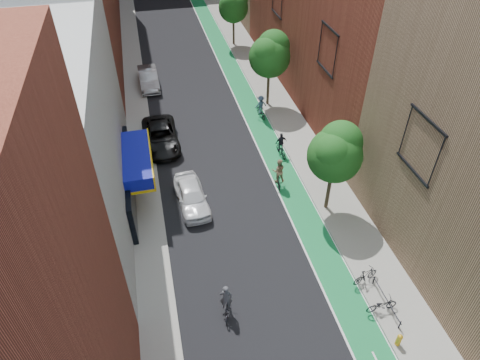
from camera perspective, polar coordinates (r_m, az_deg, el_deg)
bike_lane at (r=40.96m, az=0.68°, el=11.11°), size 2.00×68.00×0.01m
sidewalk_left at (r=40.01m, az=-13.56°, el=9.30°), size 2.00×68.00×0.15m
sidewalk_right at (r=41.53m, az=4.10°, el=11.55°), size 3.00×68.00×0.15m
building_left_white at (r=27.37m, az=-24.67°, el=5.79°), size 8.00×20.00×12.00m
tree_near at (r=26.27m, az=12.67°, el=3.71°), size 3.40×3.36×6.42m
tree_mid at (r=37.49m, az=4.04°, el=16.48°), size 3.55×3.53×6.74m
tree_far at (r=50.32m, az=-0.84°, el=22.30°), size 3.30×3.25×6.21m
parked_car_white at (r=28.52m, az=-6.48°, el=-2.10°), size 2.19×4.73×1.57m
parked_car_black at (r=34.40m, az=-10.53°, el=5.74°), size 2.75×5.80×1.60m
parked_car_silver at (r=43.25m, az=-12.10°, el=13.10°), size 1.88×5.06×1.65m
cyclist_lead at (r=22.96m, az=-1.83°, el=-16.24°), size 1.00×1.88×2.11m
cyclist_lane_near at (r=29.86m, az=5.15°, el=0.75°), size 1.00×1.69×2.21m
cyclist_lane_mid at (r=32.93m, az=5.50°, el=4.38°), size 0.96×1.71×1.92m
cyclist_lane_far at (r=37.46m, az=2.80°, el=9.58°), size 1.12×1.85×1.97m
parked_bike_mid at (r=25.08m, az=16.40°, el=-12.10°), size 1.71×0.87×0.99m
parked_bike_far at (r=24.21m, az=18.39°, el=-15.53°), size 1.72×0.62×0.90m
fire_hydrant at (r=23.39m, az=20.44°, el=-19.31°), size 0.27×0.27×0.78m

